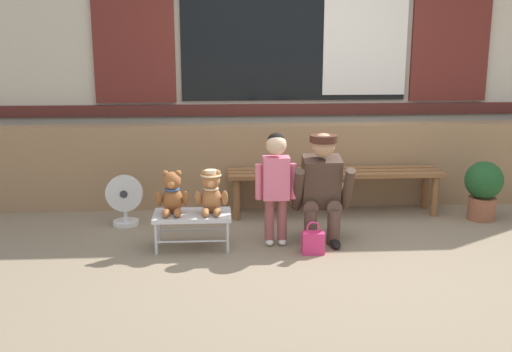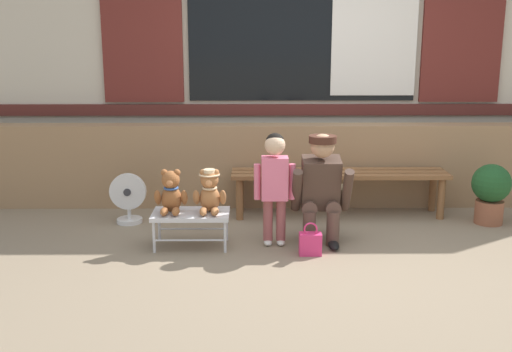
{
  "view_description": "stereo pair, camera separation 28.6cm",
  "coord_description": "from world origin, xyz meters",
  "px_view_note": "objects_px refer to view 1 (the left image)",
  "views": [
    {
      "loc": [
        -0.83,
        -4.7,
        1.75
      ],
      "look_at": [
        -0.5,
        0.41,
        0.55
      ],
      "focal_mm": 42.7,
      "sensor_mm": 36.0,
      "label": 1
    },
    {
      "loc": [
        -0.55,
        -4.71,
        1.75
      ],
      "look_at": [
        -0.5,
        0.41,
        0.55
      ],
      "focal_mm": 42.7,
      "sensor_mm": 36.0,
      "label": 2
    }
  ],
  "objects_px": {
    "child_standing": "(276,176)",
    "handbag_on_ground": "(313,242)",
    "adult_crouching": "(322,187)",
    "floor_fan": "(125,201)",
    "small_display_bench": "(192,217)",
    "potted_plant": "(483,187)",
    "teddy_bear_plain": "(172,194)",
    "teddy_bear_with_hat": "(211,193)",
    "wooden_bench_long": "(335,177)"
  },
  "relations": [
    {
      "from": "teddy_bear_plain",
      "to": "floor_fan",
      "type": "distance_m",
      "value": 0.85
    },
    {
      "from": "potted_plant",
      "to": "floor_fan",
      "type": "bearing_deg",
      "value": 179.36
    },
    {
      "from": "child_standing",
      "to": "potted_plant",
      "type": "relative_size",
      "value": 1.68
    },
    {
      "from": "adult_crouching",
      "to": "potted_plant",
      "type": "xyz_separation_m",
      "value": [
        1.65,
        0.52,
        -0.16
      ]
    },
    {
      "from": "teddy_bear_plain",
      "to": "handbag_on_ground",
      "type": "xyz_separation_m",
      "value": [
        1.14,
        -0.21,
        -0.37
      ]
    },
    {
      "from": "wooden_bench_long",
      "to": "floor_fan",
      "type": "height_order",
      "value": "floor_fan"
    },
    {
      "from": "handbag_on_ground",
      "to": "potted_plant",
      "type": "relative_size",
      "value": 0.48
    },
    {
      "from": "child_standing",
      "to": "handbag_on_ground",
      "type": "relative_size",
      "value": 3.52
    },
    {
      "from": "child_standing",
      "to": "teddy_bear_plain",
      "type": "bearing_deg",
      "value": -177.3
    },
    {
      "from": "teddy_bear_with_hat",
      "to": "floor_fan",
      "type": "relative_size",
      "value": 0.76
    },
    {
      "from": "wooden_bench_long",
      "to": "handbag_on_ground",
      "type": "xyz_separation_m",
      "value": [
        -0.38,
        -1.1,
        -0.28
      ]
    },
    {
      "from": "small_display_bench",
      "to": "potted_plant",
      "type": "xyz_separation_m",
      "value": [
        2.75,
        0.62,
        0.06
      ]
    },
    {
      "from": "child_standing",
      "to": "handbag_on_ground",
      "type": "xyz_separation_m",
      "value": [
        0.28,
        -0.25,
        -0.5
      ]
    },
    {
      "from": "wooden_bench_long",
      "to": "floor_fan",
      "type": "relative_size",
      "value": 4.37
    },
    {
      "from": "potted_plant",
      "to": "teddy_bear_with_hat",
      "type": "bearing_deg",
      "value": -166.65
    },
    {
      "from": "wooden_bench_long",
      "to": "teddy_bear_with_hat",
      "type": "bearing_deg",
      "value": -143.32
    },
    {
      "from": "wooden_bench_long",
      "to": "floor_fan",
      "type": "xyz_separation_m",
      "value": [
        -2.01,
        -0.24,
        -0.13
      ]
    },
    {
      "from": "teddy_bear_plain",
      "to": "floor_fan",
      "type": "height_order",
      "value": "teddy_bear_plain"
    },
    {
      "from": "small_display_bench",
      "to": "teddy_bear_plain",
      "type": "height_order",
      "value": "teddy_bear_plain"
    },
    {
      "from": "teddy_bear_plain",
      "to": "potted_plant",
      "type": "bearing_deg",
      "value": 11.94
    },
    {
      "from": "teddy_bear_plain",
      "to": "teddy_bear_with_hat",
      "type": "height_order",
      "value": "same"
    },
    {
      "from": "wooden_bench_long",
      "to": "teddy_bear_plain",
      "type": "relative_size",
      "value": 5.78
    },
    {
      "from": "handbag_on_ground",
      "to": "floor_fan",
      "type": "height_order",
      "value": "floor_fan"
    },
    {
      "from": "wooden_bench_long",
      "to": "adult_crouching",
      "type": "relative_size",
      "value": 2.21
    },
    {
      "from": "small_display_bench",
      "to": "child_standing",
      "type": "height_order",
      "value": "child_standing"
    },
    {
      "from": "adult_crouching",
      "to": "potted_plant",
      "type": "height_order",
      "value": "adult_crouching"
    },
    {
      "from": "wooden_bench_long",
      "to": "small_display_bench",
      "type": "distance_m",
      "value": 1.64
    },
    {
      "from": "wooden_bench_long",
      "to": "child_standing",
      "type": "bearing_deg",
      "value": -127.75
    },
    {
      "from": "adult_crouching",
      "to": "teddy_bear_plain",
      "type": "bearing_deg",
      "value": -175.7
    },
    {
      "from": "teddy_bear_plain",
      "to": "floor_fan",
      "type": "bearing_deg",
      "value": 126.94
    },
    {
      "from": "wooden_bench_long",
      "to": "handbag_on_ground",
      "type": "relative_size",
      "value": 7.72
    },
    {
      "from": "adult_crouching",
      "to": "floor_fan",
      "type": "bearing_deg",
      "value": 162.33
    },
    {
      "from": "wooden_bench_long",
      "to": "small_display_bench",
      "type": "height_order",
      "value": "wooden_bench_long"
    },
    {
      "from": "teddy_bear_plain",
      "to": "handbag_on_ground",
      "type": "height_order",
      "value": "teddy_bear_plain"
    },
    {
      "from": "small_display_bench",
      "to": "adult_crouching",
      "type": "distance_m",
      "value": 1.13
    },
    {
      "from": "teddy_bear_with_hat",
      "to": "adult_crouching",
      "type": "relative_size",
      "value": 0.38
    },
    {
      "from": "teddy_bear_plain",
      "to": "small_display_bench",
      "type": "bearing_deg",
      "value": -0.51
    },
    {
      "from": "handbag_on_ground",
      "to": "adult_crouching",
      "type": "bearing_deg",
      "value": 68.25
    },
    {
      "from": "adult_crouching",
      "to": "floor_fan",
      "type": "distance_m",
      "value": 1.86
    },
    {
      "from": "potted_plant",
      "to": "teddy_bear_plain",
      "type": "bearing_deg",
      "value": -168.06
    },
    {
      "from": "wooden_bench_long",
      "to": "teddy_bear_with_hat",
      "type": "xyz_separation_m",
      "value": [
        -1.2,
        -0.9,
        0.1
      ]
    },
    {
      "from": "teddy_bear_plain",
      "to": "adult_crouching",
      "type": "xyz_separation_m",
      "value": [
        1.26,
        0.09,
        0.02
      ]
    },
    {
      "from": "wooden_bench_long",
      "to": "teddy_bear_with_hat",
      "type": "relative_size",
      "value": 5.78
    },
    {
      "from": "adult_crouching",
      "to": "potted_plant",
      "type": "distance_m",
      "value": 1.73
    },
    {
      "from": "teddy_bear_plain",
      "to": "floor_fan",
      "type": "relative_size",
      "value": 0.76
    },
    {
      "from": "child_standing",
      "to": "potted_plant",
      "type": "bearing_deg",
      "value": 15.67
    },
    {
      "from": "small_display_bench",
      "to": "adult_crouching",
      "type": "bearing_deg",
      "value": 4.99
    },
    {
      "from": "teddy_bear_plain",
      "to": "potted_plant",
      "type": "relative_size",
      "value": 0.64
    },
    {
      "from": "adult_crouching",
      "to": "wooden_bench_long",
      "type": "bearing_deg",
      "value": 71.96
    },
    {
      "from": "wooden_bench_long",
      "to": "handbag_on_ground",
      "type": "bearing_deg",
      "value": -109.06
    }
  ]
}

